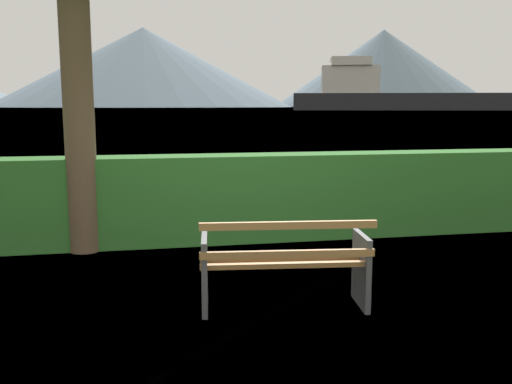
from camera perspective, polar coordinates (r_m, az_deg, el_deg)
name	(u,v)px	position (r m, az deg, el deg)	size (l,w,h in m)	color
ground_plane	(283,306)	(5.30, 2.80, -11.54)	(1400.00, 1400.00, 0.00)	olive
water_surface	(146,109)	(311.78, -11.12, 8.34)	(620.00, 620.00, 0.00)	#6B8EA3
park_bench	(284,264)	(5.12, 2.92, -7.34)	(1.58, 0.74, 0.87)	#A0703F
hedge_row	(237,198)	(7.69, -1.98, -0.57)	(13.60, 0.61, 1.18)	#2D6B28
cargo_ship_large	(425,96)	(214.53, 16.86, 9.38)	(112.43, 46.18, 18.83)	#232328
distant_hills	(79,67)	(592.93, -17.59, 12.04)	(852.97, 356.40, 86.08)	slate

